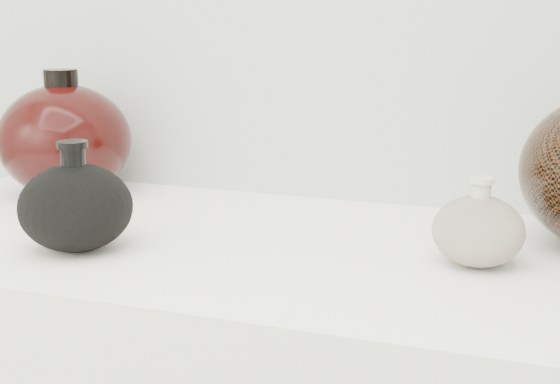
% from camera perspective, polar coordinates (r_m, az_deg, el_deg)
% --- Properties ---
extents(black_gourd_vase, '(0.16, 0.16, 0.13)m').
position_cam_1_polar(black_gourd_vase, '(0.96, -14.71, -1.03)').
color(black_gourd_vase, black).
rests_on(black_gourd_vase, display_counter).
extents(cream_gourd_vase, '(0.13, 0.13, 0.10)m').
position_cam_1_polar(cream_gourd_vase, '(0.90, 14.30, -2.72)').
color(cream_gourd_vase, beige).
rests_on(cream_gourd_vase, display_counter).
extents(left_round_pot, '(0.22, 0.22, 0.20)m').
position_cam_1_polar(left_round_pot, '(1.25, -15.48, 3.71)').
color(left_round_pot, black).
rests_on(left_round_pot, display_counter).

